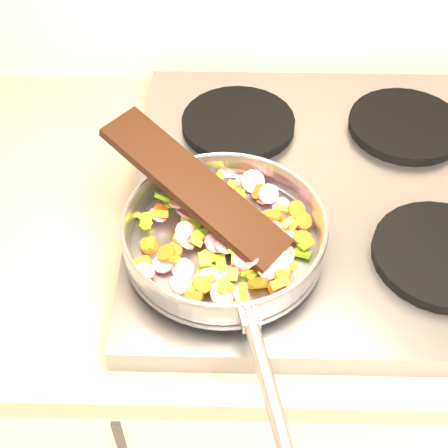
{
  "coord_description": "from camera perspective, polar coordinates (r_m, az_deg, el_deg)",
  "views": [
    {
      "loc": [
        -0.85,
        0.98,
        1.61
      ],
      "look_at": [
        -0.86,
        1.53,
        1.0
      ],
      "focal_mm": 50.0,
      "sensor_mm": 36.0,
      "label": 1
    }
  ],
  "objects": [
    {
      "name": "grate_br",
      "position": [
        1.1,
        16.28,
        8.66
      ],
      "size": [
        0.19,
        0.19,
        0.02
      ],
      "primitive_type": "cylinder",
      "color": "black",
      "rests_on": "cooktop"
    },
    {
      "name": "vegetable_heap",
      "position": [
        0.84,
        0.66,
        -1.25
      ],
      "size": [
        0.25,
        0.26,
        0.05
      ],
      "color": "yellow",
      "rests_on": "saute_pan"
    },
    {
      "name": "grate_fr",
      "position": [
        0.9,
        19.29,
        -2.67
      ],
      "size": [
        0.19,
        0.19,
        0.02
      ],
      "primitive_type": "cylinder",
      "color": "black",
      "rests_on": "cooktop"
    },
    {
      "name": "wooden_spatula",
      "position": [
        0.84,
        -2.71,
        3.43
      ],
      "size": [
        0.27,
        0.23,
        0.09
      ],
      "primitive_type": "cube",
      "rotation": [
        0.0,
        -0.27,
        2.47
      ],
      "color": "black",
      "rests_on": "saute_pan"
    },
    {
      "name": "grate_bl",
      "position": [
        1.06,
        1.31,
        9.21
      ],
      "size": [
        0.19,
        0.19,
        0.02
      ],
      "primitive_type": "cylinder",
      "color": "black",
      "rests_on": "cooktop"
    },
    {
      "name": "saute_pan",
      "position": [
        0.83,
        0.04,
        -0.92
      ],
      "size": [
        0.31,
        0.47,
        0.05
      ],
      "rotation": [
        0.0,
        0.0,
        0.22
      ],
      "color": "#9E9EA5",
      "rests_on": "grate_fl"
    },
    {
      "name": "cooktop",
      "position": [
        0.98,
        9.44,
        2.61
      ],
      "size": [
        0.6,
        0.6,
        0.04
      ],
      "primitive_type": "cube",
      "color": "#939399",
      "rests_on": "counter_top"
    },
    {
      "name": "grate_fl",
      "position": [
        0.86,
        1.21,
        -2.53
      ],
      "size": [
        0.19,
        0.19,
        0.02
      ],
      "primitive_type": "cylinder",
      "color": "black",
      "rests_on": "cooktop"
    }
  ]
}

